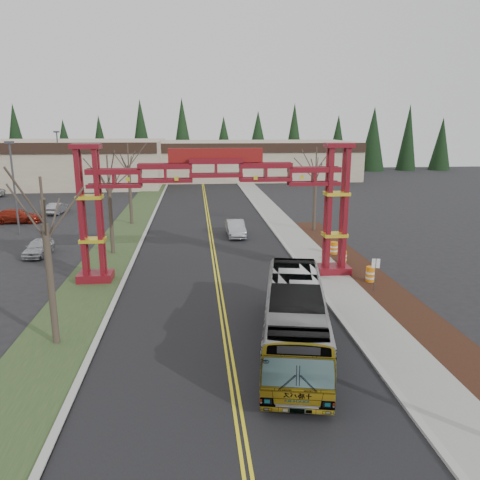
{
  "coord_description": "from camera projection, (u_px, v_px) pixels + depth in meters",
  "views": [
    {
      "loc": [
        -1.34,
        -12.06,
        9.99
      ],
      "look_at": [
        1.08,
        13.15,
        3.78
      ],
      "focal_mm": 35.0,
      "sensor_mm": 36.0,
      "label": 1
    }
  ],
  "objects": [
    {
      "name": "ground",
      "position": [
        246.0,
        464.0,
        14.16
      ],
      "size": [
        200.0,
        200.0,
        0.0
      ],
      "primitive_type": "plane",
      "color": "black",
      "rests_on": "ground"
    },
    {
      "name": "road",
      "position": [
        213.0,
        251.0,
        38.33
      ],
      "size": [
        12.0,
        110.0,
        0.02
      ],
      "primitive_type": "cube",
      "color": "black",
      "rests_on": "ground"
    },
    {
      "name": "lane_line_left",
      "position": [
        212.0,
        250.0,
        38.31
      ],
      "size": [
        0.12,
        100.0,
        0.01
      ],
      "primitive_type": "cube",
      "color": "yellow",
      "rests_on": "road"
    },
    {
      "name": "lane_line_right",
      "position": [
        215.0,
        250.0,
        38.33
      ],
      "size": [
        0.12,
        100.0,
        0.01
      ],
      "primitive_type": "cube",
      "color": "yellow",
      "rests_on": "road"
    },
    {
      "name": "curb_right",
      "position": [
        287.0,
        248.0,
        38.88
      ],
      "size": [
        0.3,
        110.0,
        0.15
      ],
      "primitive_type": "cube",
      "color": "#ACADA7",
      "rests_on": "ground"
    },
    {
      "name": "sidewalk_right",
      "position": [
        304.0,
        248.0,
        39.02
      ],
      "size": [
        2.6,
        110.0,
        0.14
      ],
      "primitive_type": "cube",
      "color": "gray",
      "rests_on": "ground"
    },
    {
      "name": "landscape_strip",
      "position": [
        417.0,
        318.0,
        24.76
      ],
      "size": [
        2.6,
        50.0,
        0.12
      ],
      "primitive_type": "cube",
      "color": "black",
      "rests_on": "ground"
    },
    {
      "name": "grass_median",
      "position": [
        114.0,
        253.0,
        37.58
      ],
      "size": [
        4.0,
        110.0,
        0.08
      ],
      "primitive_type": "cube",
      "color": "#2F4522",
      "rests_on": "ground"
    },
    {
      "name": "curb_left",
      "position": [
        137.0,
        252.0,
        37.74
      ],
      "size": [
        0.3,
        110.0,
        0.15
      ],
      "primitive_type": "cube",
      "color": "#ACADA7",
      "rests_on": "ground"
    },
    {
      "name": "gateway_arch",
      "position": [
        216.0,
        189.0,
        30.14
      ],
      "size": [
        18.2,
        1.6,
        8.9
      ],
      "color": "maroon",
      "rests_on": "ground"
    },
    {
      "name": "retail_building_west",
      "position": [
        27.0,
        163.0,
        80.04
      ],
      "size": [
        46.0,
        22.3,
        7.5
      ],
      "color": "tan",
      "rests_on": "ground"
    },
    {
      "name": "retail_building_east",
      "position": [
        253.0,
        159.0,
        91.55
      ],
      "size": [
        38.0,
        20.3,
        7.0
      ],
      "color": "tan",
      "rests_on": "ground"
    },
    {
      "name": "conifer_treeline",
      "position": [
        202.0,
        142.0,
        101.57
      ],
      "size": [
        116.1,
        5.6,
        13.0
      ],
      "color": "black",
      "rests_on": "ground"
    },
    {
      "name": "transit_bus",
      "position": [
        295.0,
        318.0,
        21.14
      ],
      "size": [
        4.64,
        11.32,
        3.07
      ],
      "primitive_type": "imported",
      "rotation": [
        0.0,
        0.0,
        -0.19
      ],
      "color": "#A2A4AA",
      "rests_on": "ground"
    },
    {
      "name": "silver_sedan",
      "position": [
        236.0,
        228.0,
        43.21
      ],
      "size": [
        1.67,
        4.51,
        1.47
      ],
      "primitive_type": "imported",
      "rotation": [
        0.0,
        0.0,
        0.03
      ],
      "color": "#A5A8AD",
      "rests_on": "ground"
    },
    {
      "name": "parked_car_near_a",
      "position": [
        38.0,
        247.0,
        36.79
      ],
      "size": [
        1.71,
        3.93,
        1.32
      ],
      "primitive_type": "imported",
      "rotation": [
        0.0,
        0.0,
        -0.04
      ],
      "color": "#B2B5BA",
      "rests_on": "ground"
    },
    {
      "name": "parked_car_mid_a",
      "position": [
        17.0,
        216.0,
        49.11
      ],
      "size": [
        5.06,
        2.08,
        1.47
      ],
      "primitive_type": "imported",
      "rotation": [
        0.0,
        0.0,
        1.58
      ],
      "color": "maroon",
      "rests_on": "ground"
    },
    {
      "name": "parked_car_far_a",
      "position": [
        57.0,
        208.0,
        54.26
      ],
      "size": [
        1.9,
        4.1,
        1.3
      ],
      "primitive_type": "imported",
      "rotation": [
        0.0,
        0.0,
        3.01
      ],
      "color": "gray",
      "rests_on": "ground"
    },
    {
      "name": "bare_tree_median_near",
      "position": [
        45.0,
        225.0,
        20.64
      ],
      "size": [
        3.18,
        3.18,
        7.85
      ],
      "color": "#382D26",
      "rests_on": "ground"
    },
    {
      "name": "bare_tree_median_mid",
      "position": [
        109.0,
        183.0,
        36.05
      ],
      "size": [
        3.15,
        3.15,
        7.81
      ],
      "color": "#382D26",
      "rests_on": "ground"
    },
    {
      "name": "bare_tree_median_far",
      "position": [
        129.0,
        166.0,
        47.25
      ],
      "size": [
        3.31,
        3.31,
        8.25
      ],
      "color": "#382D26",
      "rests_on": "ground"
    },
    {
      "name": "bare_tree_right_far",
      "position": [
        316.0,
        170.0,
        43.92
      ],
      "size": [
        3.16,
        3.16,
        8.05
      ],
      "color": "#382D26",
      "rests_on": "ground"
    },
    {
      "name": "light_pole_near",
      "position": [
        14.0,
        181.0,
        42.96
      ],
      "size": [
        0.75,
        0.37,
        8.62
      ],
      "color": "#3F3F44",
      "rests_on": "ground"
    },
    {
      "name": "light_pole_far",
      "position": [
        59.0,
        157.0,
        70.62
      ],
      "size": [
        0.8,
        0.4,
        9.19
      ],
      "color": "#3F3F44",
      "rests_on": "ground"
    },
    {
      "name": "street_sign",
      "position": [
        375.0,
        268.0,
        28.45
      ],
      "size": [
        0.49,
        0.11,
        2.14
      ],
      "color": "#3F3F44",
      "rests_on": "ground"
    },
    {
      "name": "barrel_south",
      "position": [
        370.0,
        275.0,
        30.33
      ],
      "size": [
        0.6,
        0.6,
        1.11
      ],
      "color": "orange",
      "rests_on": "ground"
    },
    {
      "name": "barrel_mid",
      "position": [
        343.0,
        257.0,
        34.6
      ],
      "size": [
        0.53,
        0.53,
        0.98
      ],
      "color": "orange",
      "rests_on": "ground"
    },
    {
      "name": "barrel_north",
      "position": [
        334.0,
        249.0,
        36.85
      ],
      "size": [
        0.59,
        0.59,
        1.09
      ],
      "color": "orange",
      "rests_on": "ground"
    }
  ]
}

